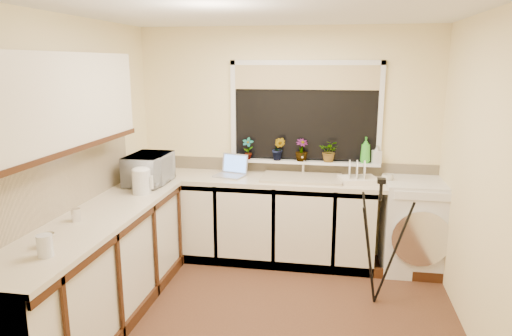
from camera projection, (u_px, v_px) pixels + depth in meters
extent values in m
plane|color=brown|center=(264.00, 317.00, 3.89)|extent=(3.20, 3.20, 0.00)
plane|color=white|center=(265.00, 9.00, 3.35)|extent=(3.20, 3.20, 0.00)
plane|color=#FCE7A8|center=(286.00, 143.00, 5.06)|extent=(3.20, 0.00, 3.20)
plane|color=#FCE7A8|center=(214.00, 249.00, 2.18)|extent=(3.20, 0.00, 3.20)
plane|color=#FCE7A8|center=(75.00, 167.00, 3.89)|extent=(0.00, 3.00, 3.00)
plane|color=#FCE7A8|center=(484.00, 184.00, 3.35)|extent=(0.00, 3.00, 3.00)
cube|color=silver|center=(252.00, 220.00, 5.01)|extent=(2.55, 0.60, 0.86)
cube|color=silver|center=(98.00, 273.00, 3.73)|extent=(0.54, 2.40, 0.86)
cube|color=beige|center=(282.00, 180.00, 4.85)|extent=(3.20, 0.60, 0.04)
cube|color=beige|center=(93.00, 220.00, 3.63)|extent=(0.60, 2.40, 0.04)
cube|color=silver|center=(54.00, 103.00, 3.31)|extent=(0.28, 1.90, 0.70)
cube|color=beige|center=(57.00, 188.00, 3.63)|extent=(0.02, 2.40, 0.45)
cube|color=beige|center=(286.00, 166.00, 5.11)|extent=(3.20, 0.02, 0.14)
cube|color=black|center=(305.00, 113.00, 4.94)|extent=(1.50, 0.02, 1.00)
cube|color=tan|center=(306.00, 77.00, 4.83)|extent=(1.50, 0.02, 0.25)
cube|color=white|center=(304.00, 162.00, 5.00)|extent=(1.60, 0.14, 0.03)
cube|color=tan|center=(302.00, 178.00, 4.81)|extent=(0.82, 0.46, 0.03)
cylinder|color=silver|center=(303.00, 164.00, 4.96)|extent=(0.03, 0.03, 0.24)
cube|color=silver|center=(416.00, 225.00, 4.73)|extent=(0.67, 0.65, 0.93)
cube|color=#A8A8B0|center=(229.00, 176.00, 4.92)|extent=(0.35, 0.29, 0.02)
cube|color=#5D94FF|center=(235.00, 163.00, 5.00)|extent=(0.30, 0.13, 0.21)
cylinder|color=silver|center=(142.00, 182.00, 4.27)|extent=(0.17, 0.17, 0.22)
cube|color=white|center=(358.00, 180.00, 4.67)|extent=(0.43, 0.36, 0.05)
cylinder|color=silver|center=(45.00, 246.00, 2.89)|extent=(0.10, 0.10, 0.14)
cylinder|color=silver|center=(76.00, 215.00, 3.54)|extent=(0.07, 0.07, 0.10)
imported|color=silver|center=(149.00, 169.00, 4.61)|extent=(0.36, 0.53, 0.29)
imported|color=#999999|center=(248.00, 148.00, 5.04)|extent=(0.13, 0.09, 0.24)
imported|color=#999999|center=(279.00, 149.00, 4.98)|extent=(0.15, 0.13, 0.25)
imported|color=#999999|center=(302.00, 150.00, 4.95)|extent=(0.17, 0.17, 0.24)
imported|color=#999999|center=(330.00, 151.00, 4.91)|extent=(0.23, 0.21, 0.23)
imported|color=green|center=(366.00, 150.00, 4.86)|extent=(0.12, 0.12, 0.27)
imported|color=#999999|center=(377.00, 154.00, 4.84)|extent=(0.11, 0.11, 0.20)
imported|color=beige|center=(387.00, 179.00, 4.65)|extent=(0.14, 0.14, 0.09)
imported|color=beige|center=(48.00, 240.00, 3.06)|extent=(0.12, 0.12, 0.09)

